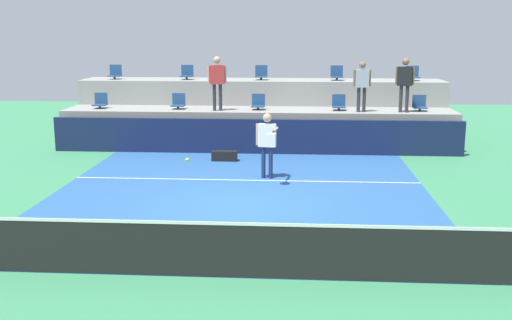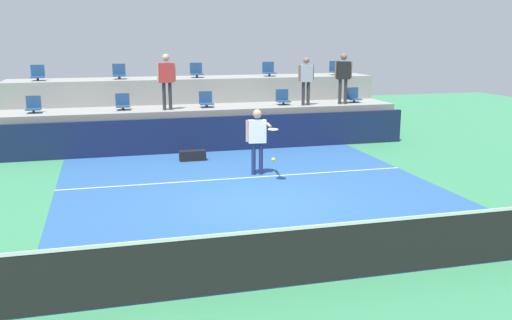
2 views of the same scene
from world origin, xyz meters
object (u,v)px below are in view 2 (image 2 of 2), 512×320
(stadium_chair_upper_far_left, at_px, (38,74))
(tennis_ball, at_px, (273,160))
(stadium_chair_upper_left, at_px, (119,73))
(stadium_chair_upper_far_right, at_px, (336,69))
(spectator_in_white, at_px, (306,77))
(stadium_chair_lower_left, at_px, (123,103))
(stadium_chair_lower_far_right, at_px, (353,96))
(stadium_chair_lower_far_left, at_px, (33,106))
(stadium_chair_lower_center, at_px, (206,101))
(stadium_chair_upper_center, at_px, (196,71))
(spectator_leaning_on_rail, at_px, (343,73))
(tennis_player, at_px, (258,135))
(equipment_bag, at_px, (193,156))
(stadium_chair_lower_right, at_px, (283,98))
(spectator_in_grey, at_px, (166,76))
(stadium_chair_upper_right, at_px, (269,70))

(stadium_chair_upper_far_left, bearing_deg, tennis_ball, -67.71)
(stadium_chair_upper_left, distance_m, stadium_chair_upper_far_right, 8.07)
(stadium_chair_upper_far_right, relative_size, spectator_in_white, 0.32)
(stadium_chair_lower_left, relative_size, stadium_chair_lower_far_right, 1.00)
(stadium_chair_lower_far_left, distance_m, stadium_chair_lower_center, 5.38)
(stadium_chair_upper_center, distance_m, spectator_leaning_on_rail, 5.21)
(stadium_chair_upper_far_right, bearing_deg, tennis_player, -127.12)
(equipment_bag, bearing_deg, stadium_chair_lower_far_left, 151.79)
(stadium_chair_upper_far_left, bearing_deg, stadium_chair_lower_right, -12.62)
(tennis_player, relative_size, spectator_in_white, 1.07)
(stadium_chair_lower_left, bearing_deg, equipment_bag, -52.80)
(spectator_in_grey, height_order, spectator_in_white, spectator_in_grey)
(spectator_in_grey, xyz_separation_m, spectator_in_white, (4.68, 0.00, -0.11))
(stadium_chair_lower_right, distance_m, stadium_chair_upper_far_right, 3.35)
(stadium_chair_upper_left, bearing_deg, stadium_chair_upper_center, 0.00)
(stadium_chair_lower_center, xyz_separation_m, equipment_bag, (-0.86, -2.42, -1.31))
(spectator_in_grey, bearing_deg, spectator_leaning_on_rail, 0.00)
(stadium_chair_lower_left, height_order, stadium_chair_lower_center, same)
(equipment_bag, bearing_deg, stadium_chair_upper_right, 49.97)
(spectator_in_grey, distance_m, spectator_leaning_on_rail, 6.04)
(stadium_chair_lower_far_right, relative_size, spectator_leaning_on_rail, 0.30)
(spectator_in_grey, relative_size, tennis_ball, 26.01)
(stadium_chair_upper_far_left, relative_size, spectator_in_white, 0.32)
(stadium_chair_upper_left, xyz_separation_m, spectator_in_grey, (1.39, -2.18, 0.01))
(stadium_chair_upper_center, bearing_deg, stadium_chair_lower_center, -89.62)
(stadium_chair_upper_center, distance_m, tennis_ball, 11.63)
(stadium_chair_upper_far_right, xyz_separation_m, equipment_bag, (-6.22, -4.22, -2.16))
(stadium_chair_lower_center, height_order, tennis_ball, stadium_chair_lower_center)
(equipment_bag, bearing_deg, stadium_chair_upper_far_right, 34.20)
(stadium_chair_lower_far_left, xyz_separation_m, stadium_chair_upper_right, (8.07, 1.80, 0.85))
(stadium_chair_upper_center, height_order, equipment_bag, stadium_chair_upper_center)
(stadium_chair_lower_left, bearing_deg, stadium_chair_lower_far_right, 0.00)
(stadium_chair_lower_right, bearing_deg, spectator_in_grey, -174.51)
(stadium_chair_lower_right, relative_size, stadium_chair_upper_center, 1.00)
(stadium_chair_upper_left, bearing_deg, stadium_chair_upper_right, 0.00)
(stadium_chair_upper_far_left, height_order, stadium_chair_upper_center, same)
(stadium_chair_lower_far_left, bearing_deg, tennis_ball, -64.07)
(spectator_in_white, relative_size, tennis_ball, 23.77)
(equipment_bag, bearing_deg, spectator_leaning_on_rail, 20.10)
(stadium_chair_upper_center, relative_size, spectator_in_grey, 0.29)
(stadium_chair_lower_center, bearing_deg, spectator_leaning_on_rail, -4.65)
(stadium_chair_lower_far_left, relative_size, spectator_in_white, 0.32)
(stadium_chair_lower_far_left, relative_size, equipment_bag, 0.68)
(stadium_chair_lower_left, distance_m, tennis_player, 5.62)
(stadium_chair_lower_far_left, distance_m, stadium_chair_upper_far_left, 1.99)
(spectator_leaning_on_rail, relative_size, equipment_bag, 2.28)
(stadium_chair_upper_left, distance_m, spectator_leaning_on_rail, 7.75)
(stadium_chair_lower_center, relative_size, equipment_bag, 0.68)
(stadium_chair_lower_far_left, height_order, stadium_chair_lower_right, same)
(stadium_chair_upper_far_left, relative_size, stadium_chair_upper_center, 1.00)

